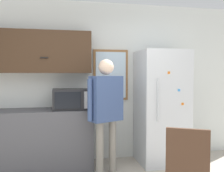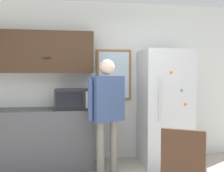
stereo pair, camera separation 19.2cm
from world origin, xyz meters
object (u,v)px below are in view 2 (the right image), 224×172
object	(u,v)px
refrigerator	(165,107)
chair	(183,170)
microwave	(73,99)
person	(107,104)

from	to	relation	value
refrigerator	chair	world-z (taller)	refrigerator
microwave	refrigerator	xyz separation A→B (m)	(1.50, -0.02, -0.16)
refrigerator	chair	distance (m)	1.69
refrigerator	person	bearing A→B (deg)	-162.41
microwave	person	xyz separation A→B (m)	(0.50, -0.34, -0.05)
person	refrigerator	world-z (taller)	refrigerator
refrigerator	microwave	bearing A→B (deg)	179.06
person	chair	size ratio (longest dim) A/B	1.77
microwave	chair	distance (m)	2.04
chair	microwave	bearing A→B (deg)	-26.69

